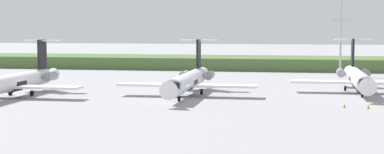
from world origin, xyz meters
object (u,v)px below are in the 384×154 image
regional_jet_third (358,77)px  safety_cone_front_marker (344,106)px  safety_cone_mid_marker (368,107)px  antenna_mast (341,40)px  regional_jet_nearest (16,81)px  regional_jet_second (188,80)px

regional_jet_third → safety_cone_front_marker: bearing=-100.2°
safety_cone_mid_marker → antenna_mast: bearing=90.0°
regional_jet_nearest → regional_jet_second: size_ratio=1.00×
regional_jet_nearest → regional_jet_third: size_ratio=1.00×
regional_jet_third → antenna_mast: size_ratio=1.58×
regional_jet_nearest → safety_cone_mid_marker: 54.60m
regional_jet_second → antenna_mast: (27.34, 44.91, 5.67)m
regional_jet_second → antenna_mast: 52.88m
regional_jet_nearest → safety_cone_mid_marker: regional_jet_nearest is taller
regional_jet_third → regional_jet_nearest: bearing=-162.9°
regional_jet_third → safety_cone_mid_marker: regional_jet_third is taller
regional_jet_nearest → safety_cone_mid_marker: bearing=-5.0°
safety_cone_mid_marker → regional_jet_third: bearing=88.5°
regional_jet_second → safety_cone_front_marker: regional_jet_second is taller
regional_jet_second → regional_jet_third: size_ratio=1.00×
safety_cone_front_marker → safety_cone_mid_marker: size_ratio=1.00×
regional_jet_third → regional_jet_second: bearing=-160.4°
regional_jet_nearest → safety_cone_mid_marker: size_ratio=56.36×
safety_cone_front_marker → safety_cone_mid_marker: 3.26m
regional_jet_third → safety_cone_front_marker: regional_jet_third is taller
antenna_mast → safety_cone_front_marker: bearing=-93.2°
regional_jet_nearest → regional_jet_third: (54.91, 16.84, 0.00)m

